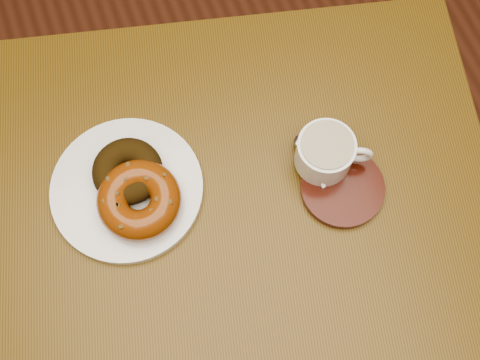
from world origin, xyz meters
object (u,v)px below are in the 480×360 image
object	(u,v)px
cafe_table	(229,212)
coffee_cup	(326,152)
saucer	(342,188)
donut_plate	(127,189)

from	to	relation	value
cafe_table	coffee_cup	world-z (taller)	coffee_cup
saucer	coffee_cup	size ratio (longest dim) A/B	1.16
donut_plate	coffee_cup	world-z (taller)	coffee_cup
cafe_table	saucer	bearing A→B (deg)	-7.29
donut_plate	coffee_cup	bearing A→B (deg)	-11.93
cafe_table	saucer	world-z (taller)	saucer
cafe_table	coffee_cup	bearing A→B (deg)	9.01
saucer	cafe_table	bearing A→B (deg)	159.11
cafe_table	coffee_cup	size ratio (longest dim) A/B	8.55
saucer	coffee_cup	world-z (taller)	coffee_cup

